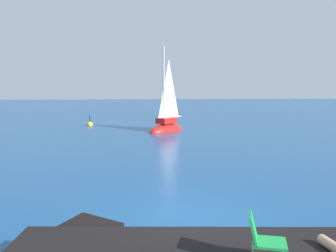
% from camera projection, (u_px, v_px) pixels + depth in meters
% --- Properties ---
extents(ground_plane, '(160.00, 160.00, 0.00)m').
position_uv_depth(ground_plane, '(191.00, 220.00, 9.30)').
color(ground_plane, navy).
extents(boulder_seaward, '(1.80, 1.77, 0.96)m').
position_uv_depth(boulder_seaward, '(86.00, 244.00, 7.86)').
color(boulder_seaward, black).
rests_on(boulder_seaward, ground).
extents(boulder_inland, '(0.95, 0.92, 0.52)m').
position_uv_depth(boulder_inland, '(300.00, 249.00, 7.64)').
color(boulder_inland, black).
rests_on(boulder_inland, ground).
extents(sailboat_near, '(3.23, 3.42, 6.68)m').
position_uv_depth(sailboat_near, '(167.00, 127.00, 26.97)').
color(sailboat_near, red).
rests_on(sailboat_near, ground).
extents(beach_chair, '(0.71, 0.63, 0.80)m').
position_uv_depth(beach_chair, '(262.00, 237.00, 5.93)').
color(beach_chair, green).
rests_on(beach_chair, shore_ledge).
extents(marker_buoy, '(0.56, 0.56, 1.13)m').
position_uv_depth(marker_buoy, '(90.00, 125.00, 31.33)').
color(marker_buoy, yellow).
rests_on(marker_buoy, ground).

